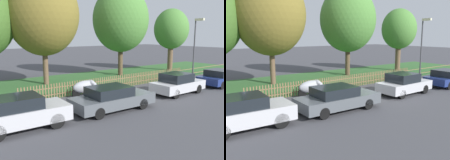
{
  "view_description": "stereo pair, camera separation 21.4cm",
  "coord_description": "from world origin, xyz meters",
  "views": [
    {
      "loc": [
        -11.39,
        -11.58,
        4.01
      ],
      "look_at": [
        -1.89,
        0.97,
        1.1
      ],
      "focal_mm": 40.0,
      "sensor_mm": 36.0,
      "label": 1
    },
    {
      "loc": [
        -11.22,
        -11.71,
        4.01
      ],
      "look_at": [
        -1.89,
        0.97,
        1.1
      ],
      "focal_mm": 40.0,
      "sensor_mm": 36.0,
      "label": 2
    }
  ],
  "objects": [
    {
      "name": "kerb_stone",
      "position": [
        0.0,
        0.1,
        0.06
      ],
      "size": [
        39.21,
        0.2,
        0.12
      ],
      "primitive_type": "cube",
      "color": "#B2ADA3",
      "rests_on": "ground"
    },
    {
      "name": "grass_strip",
      "position": [
        0.0,
        6.97,
        0.01
      ],
      "size": [
        39.21,
        8.41,
        0.01
      ],
      "primitive_type": "cube",
      "color": "#33602D",
      "rests_on": "ground"
    },
    {
      "name": "tree_far_left",
      "position": [
        10.52,
        6.62,
        4.5
      ],
      "size": [
        3.77,
        3.77,
        6.72
      ],
      "color": "brown",
      "rests_on": "ground"
    },
    {
      "name": "covered_motorcycle",
      "position": [
        -3.15,
        2.14,
        0.64
      ],
      "size": [
        1.93,
        0.76,
        1.04
      ],
      "rotation": [
        0.0,
        0.0,
        -0.0
      ],
      "color": "black",
      "rests_on": "ground"
    },
    {
      "name": "parked_car_red_compact",
      "position": [
        7.07,
        -1.34,
        0.65
      ],
      "size": [
        3.9,
        1.94,
        1.28
      ],
      "rotation": [
        0.0,
        0.0,
        -0.02
      ],
      "color": "navy",
      "rests_on": "ground"
    },
    {
      "name": "park_fence",
      "position": [
        0.0,
        2.78,
        0.48
      ],
      "size": [
        39.21,
        0.05,
        0.97
      ],
      "color": "olive",
      "rests_on": "ground"
    },
    {
      "name": "tree_mid_park",
      "position": [
        4.12,
        7.52,
        5.36
      ],
      "size": [
        5.4,
        5.4,
        8.48
      ],
      "color": "brown",
      "rests_on": "ground"
    },
    {
      "name": "parked_car_silver_hatchback",
      "position": [
        -8.34,
        -1.19,
        0.75
      ],
      "size": [
        3.92,
        1.89,
        1.46
      ],
      "rotation": [
        0.0,
        0.0,
        -0.03
      ],
      "color": "#BCBCC1",
      "rests_on": "ground"
    },
    {
      "name": "tree_behind_motorcycle",
      "position": [
        -3.65,
        7.47,
        5.5
      ],
      "size": [
        5.57,
        5.57,
        8.72
      ],
      "color": "brown",
      "rests_on": "ground"
    },
    {
      "name": "parked_car_navy_estate",
      "position": [
        2.13,
        -1.08,
        0.71
      ],
      "size": [
        3.91,
        1.81,
        1.43
      ],
      "rotation": [
        0.0,
        0.0,
        0.02
      ],
      "color": "#BCBCC1",
      "rests_on": "ground"
    },
    {
      "name": "parked_car_black_saloon",
      "position": [
        -3.65,
        -1.35,
        0.66
      ],
      "size": [
        4.57,
        1.93,
        1.31
      ],
      "rotation": [
        0.0,
        0.0,
        -0.02
      ],
      "color": "#51565B",
      "rests_on": "ground"
    },
    {
      "name": "street_lamp",
      "position": [
        6.19,
        0.49,
        3.32
      ],
      "size": [
        0.2,
        0.79,
        5.22
      ],
      "color": "#47474C",
      "rests_on": "ground"
    },
    {
      "name": "ground_plane",
      "position": [
        0.0,
        0.0,
        0.0
      ],
      "size": [
        120.0,
        120.0,
        0.0
      ],
      "primitive_type": "plane",
      "color": "#424247"
    }
  ]
}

